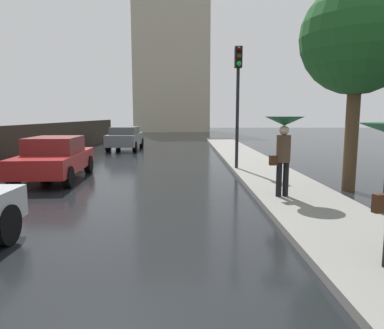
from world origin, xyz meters
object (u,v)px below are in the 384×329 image
Objects in this scene: car_grey_behind_camera at (126,137)px; pedestrian_with_umbrella_near at (284,135)px; car_red_near_kerb at (55,158)px; street_tree_mid at (358,39)px; traffic_light at (238,85)px.

car_grey_behind_camera is 14.79m from pedestrian_with_umbrella_near.
car_red_near_kerb is 0.95× the size of car_grey_behind_camera.
car_grey_behind_camera is at bearing 124.57° from street_tree_mid.
pedestrian_with_umbrella_near is at bearing 114.81° from car_grey_behind_camera.
traffic_light is 4.43m from street_tree_mid.
traffic_light is at bearing 128.58° from street_tree_mid.
traffic_light is (5.68, -8.77, 2.46)m from car_grey_behind_camera.
street_tree_mid is at bearing 165.02° from car_red_near_kerb.
pedestrian_with_umbrella_near is 0.34× the size of street_tree_mid.
traffic_light is (6.24, 1.52, 2.48)m from car_red_near_kerb.
car_red_near_kerb is 0.95× the size of traffic_light.
car_red_near_kerb is 9.75m from street_tree_mid.
car_grey_behind_camera is 2.29× the size of pedestrian_with_umbrella_near.
car_red_near_kerb is 6.89m from traffic_light.
pedestrian_with_umbrella_near is 4.94m from traffic_light.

